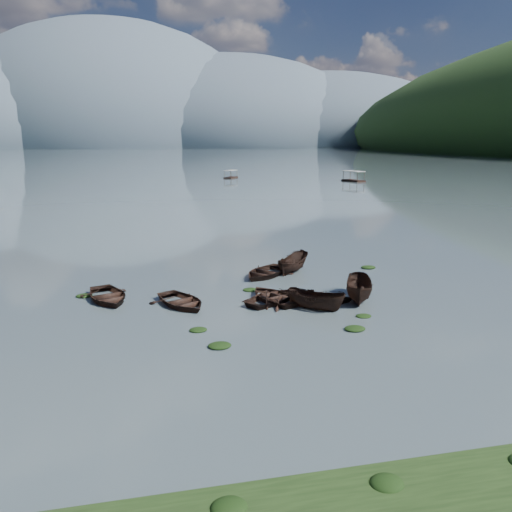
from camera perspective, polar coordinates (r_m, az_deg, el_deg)
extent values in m
plane|color=#49575C|center=(27.76, 5.31, -9.55)|extent=(2400.00, 2400.00, 0.00)
ellipsoid|color=#475666|center=(925.93, -15.77, 11.94)|extent=(520.00, 520.00, 340.00)
ellipsoid|color=#475666|center=(936.21, -3.18, 12.41)|extent=(520.00, 520.00, 260.00)
ellipsoid|color=#475666|center=(980.87, 7.51, 12.35)|extent=(520.00, 520.00, 220.00)
imported|color=black|center=(33.50, -8.50, -5.61)|extent=(4.99, 5.62, 0.96)
imported|color=black|center=(33.92, 1.93, -5.23)|extent=(5.41, 5.17, 0.91)
imported|color=black|center=(32.69, 6.81, -6.03)|extent=(3.99, 3.74, 1.54)
imported|color=black|center=(34.25, 2.03, -5.05)|extent=(4.55, 5.33, 0.93)
imported|color=black|center=(34.13, 7.70, -5.23)|extent=(4.59, 3.81, 0.82)
imported|color=black|center=(34.89, 11.69, -4.98)|extent=(3.51, 5.05, 1.83)
imported|color=black|center=(35.64, -16.58, -4.87)|extent=(4.77, 5.68, 1.01)
imported|color=black|center=(40.21, 1.05, -2.28)|extent=(5.97, 5.99, 1.02)
imported|color=black|center=(41.66, 4.20, -1.77)|extent=(4.11, 4.34, 1.68)
ellipsoid|color=black|center=(26.86, -4.17, -10.32)|extent=(1.25, 1.02, 0.27)
ellipsoid|color=black|center=(29.10, -6.63, -8.48)|extent=(1.03, 0.82, 0.23)
ellipsoid|color=black|center=(29.60, 11.23, -8.27)|extent=(1.24, 0.99, 0.27)
ellipsoid|color=black|center=(37.59, 12.51, -3.70)|extent=(0.87, 0.74, 0.19)
ellipsoid|color=black|center=(31.81, 12.19, -6.79)|extent=(0.99, 0.78, 0.20)
ellipsoid|color=black|center=(36.98, -19.03, -4.40)|extent=(1.14, 0.92, 0.24)
ellipsoid|color=black|center=(36.36, -0.69, -3.96)|extent=(1.06, 0.89, 0.22)
ellipsoid|color=black|center=(43.66, 12.71, -1.37)|extent=(1.26, 1.01, 0.27)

